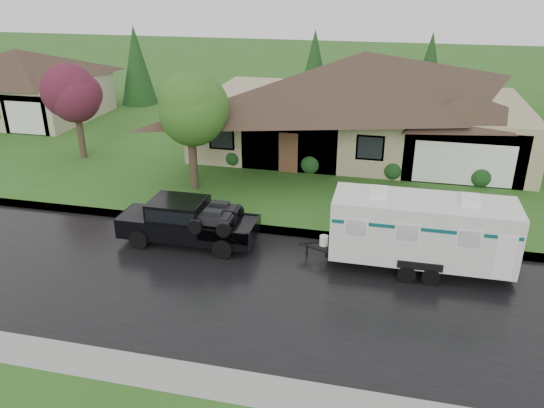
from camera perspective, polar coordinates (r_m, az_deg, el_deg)
The scene contains 11 objects.
ground at distance 19.68m, azimuth 0.00°, elevation -5.98°, with size 140.00×140.00×0.00m, color #2C591B.
road at distance 18.01m, azimuth -1.46°, elevation -9.02°, with size 140.00×8.00×0.01m, color black.
curb at distance 21.58m, azimuth 1.37°, elevation -2.94°, with size 140.00×0.50×0.15m, color gray.
lawn at distance 33.33m, azimuth 5.93°, elevation 6.63°, with size 140.00×26.00×0.15m, color #2C591B.
house_main at distance 31.16m, azimuth 10.17°, elevation 11.88°, with size 19.44×10.80×6.90m.
house_far at distance 41.98m, azimuth -25.38°, elevation 12.13°, with size 10.80×8.64×5.80m.
tree_left_green at distance 24.82m, azimuth -8.85°, elevation 10.26°, with size 3.45×3.45×5.71m.
tree_red at distance 31.09m, azimuth -20.45°, elevation 10.98°, with size 3.10×3.10×5.13m.
shrub_row at distance 27.57m, azimuth 8.51°, elevation 4.12°, with size 13.60×1.00×1.00m.
pickup_truck at distance 20.74m, azimuth -9.31°, elevation -1.75°, with size 5.30×2.01×1.77m.
travel_trailer at distance 19.12m, azimuth 15.83°, elevation -2.62°, with size 6.53×2.30×2.93m.
Camera 1 is at (3.90, -16.67, 9.70)m, focal length 35.00 mm.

